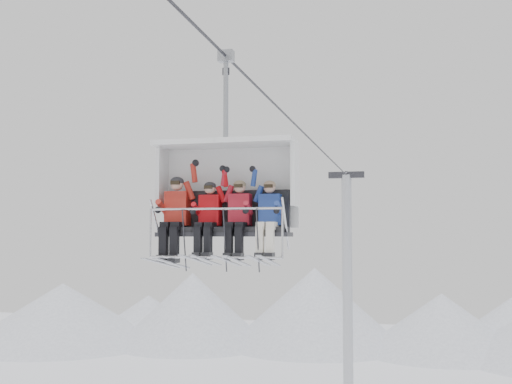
% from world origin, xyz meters
% --- Properties ---
extents(ridgeline, '(72.00, 21.00, 7.00)m').
position_xyz_m(ridgeline, '(-1.58, 42.05, 2.84)').
color(ridgeline, white).
rests_on(ridgeline, ground).
extents(lift_tower_right, '(2.00, 1.80, 13.48)m').
position_xyz_m(lift_tower_right, '(0.00, 22.00, 5.78)').
color(lift_tower_right, '#B3B6BB').
rests_on(lift_tower_right, ground).
extents(haul_cable, '(0.06, 50.00, 0.06)m').
position_xyz_m(haul_cable, '(0.00, 0.00, 13.30)').
color(haul_cable, '#303035').
rests_on(haul_cable, lift_tower_left).
extents(chairlift_carrier, '(2.70, 1.17, 3.98)m').
position_xyz_m(chairlift_carrier, '(0.00, -2.37, 10.74)').
color(chairlift_carrier, black).
rests_on(chairlift_carrier, haul_cable).
extents(skier_far_left, '(0.44, 1.69, 1.74)m').
position_xyz_m(skier_far_left, '(-0.94, -2.67, 10.25)').
color(skier_far_left, red).
rests_on(skier_far_left, chairlift_carrier).
extents(skier_center_left, '(0.39, 1.69, 1.58)m').
position_xyz_m(skier_center_left, '(-0.28, -2.69, 10.19)').
color(skier_center_left, red).
rests_on(skier_center_left, chairlift_carrier).
extents(skier_center_right, '(0.40, 1.69, 1.60)m').
position_xyz_m(skier_center_right, '(0.31, -2.68, 10.20)').
color(skier_center_right, '#B61C2B').
rests_on(skier_center_right, chairlift_carrier).
extents(skier_far_right, '(0.39, 1.69, 1.57)m').
position_xyz_m(skier_far_right, '(0.88, -2.69, 10.19)').
color(skier_far_right, navy).
rests_on(skier_far_right, chairlift_carrier).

